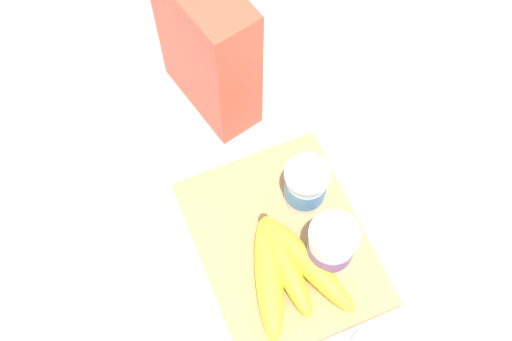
{
  "coord_description": "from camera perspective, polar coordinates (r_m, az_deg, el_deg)",
  "views": [
    {
      "loc": [
        0.28,
        -0.16,
        0.94
      ],
      "look_at": [
        -0.1,
        0.0,
        0.07
      ],
      "focal_mm": 45.29,
      "sensor_mm": 36.0,
      "label": 1
    }
  ],
  "objects": [
    {
      "name": "ground_plane",
      "position": [
        0.99,
        2.29,
        -6.67
      ],
      "size": [
        2.4,
        2.4,
        0.0
      ],
      "primitive_type": "plane",
      "color": "silver"
    },
    {
      "name": "cutting_board",
      "position": [
        0.98,
        2.31,
        -6.48
      ],
      "size": [
        0.31,
        0.24,
        0.02
      ],
      "primitive_type": "cube",
      "color": "tan",
      "rests_on": "ground_plane"
    },
    {
      "name": "cereal_box",
      "position": [
        1.0,
        -4.35,
        10.7
      ],
      "size": [
        0.19,
        0.12,
        0.27
      ],
      "primitive_type": "cube",
      "rotation": [
        0.0,
        0.0,
        3.37
      ],
      "color": "#D85138",
      "rests_on": "ground_plane"
    },
    {
      "name": "yogurt_cup_front",
      "position": [
        0.96,
        4.4,
        -1.37
      ],
      "size": [
        0.07,
        0.07,
        0.09
      ],
      "color": "white",
      "rests_on": "cutting_board"
    },
    {
      "name": "yogurt_cup_back",
      "position": [
        0.92,
        6.64,
        -6.63
      ],
      "size": [
        0.07,
        0.07,
        0.1
      ],
      "color": "white",
      "rests_on": "cutting_board"
    },
    {
      "name": "banana_bunch",
      "position": [
        0.94,
        2.81,
        -8.65
      ],
      "size": [
        0.19,
        0.15,
        0.04
      ],
      "color": "yellow",
      "rests_on": "cutting_board"
    }
  ]
}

